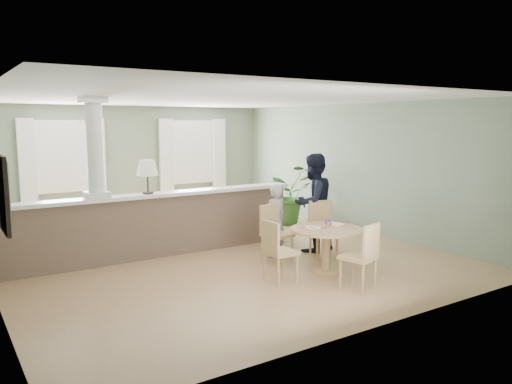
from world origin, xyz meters
TOP-DOWN VIEW (x-y plane):
  - ground at (0.00, 0.00)m, footprint 8.00×8.00m
  - room_shell at (-0.03, 0.63)m, footprint 7.02×8.02m
  - pony_wall at (-0.99, 0.20)m, footprint 5.32×0.38m
  - sofa at (0.21, 1.45)m, footprint 2.90×1.37m
  - houseplant at (2.70, 1.34)m, footprint 1.25×1.10m
  - dining_table at (0.97, -2.03)m, footprint 1.12×1.12m
  - chair_far_boy at (0.62, -1.13)m, footprint 0.48×0.48m
  - chair_far_man at (1.50, -1.32)m, footprint 0.56×0.56m
  - chair_near at (0.78, -3.01)m, footprint 0.53×0.53m
  - chair_side at (-0.01, -2.09)m, footprint 0.42×0.42m
  - child_person at (0.80, -0.88)m, footprint 0.49×0.35m
  - man_person at (1.60, -0.95)m, footprint 0.96×0.80m

SIDE VIEW (x-z plane):
  - ground at x=0.00m, z-range 0.00..0.00m
  - sofa at x=0.21m, z-range 0.00..0.82m
  - chair_side at x=-0.01m, z-range 0.05..0.96m
  - chair_near at x=0.78m, z-range 0.05..0.99m
  - chair_far_boy at x=0.62m, z-range 0.05..1.00m
  - chair_far_man at x=1.50m, z-range 0.05..1.01m
  - dining_table at x=0.97m, z-range 0.16..0.92m
  - child_person at x=0.80m, z-range 0.00..1.26m
  - houseplant at x=2.70m, z-range 0.00..1.36m
  - pony_wall at x=-0.99m, z-range -0.64..2.06m
  - man_person at x=1.60m, z-range 0.00..1.76m
  - room_shell at x=-0.03m, z-range 0.46..3.17m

